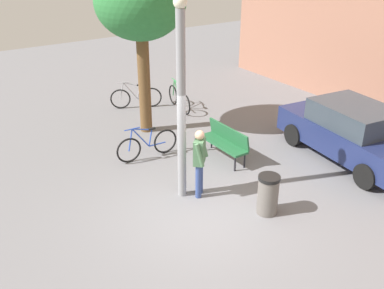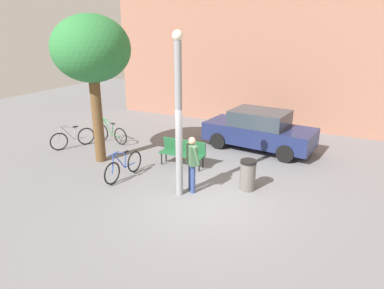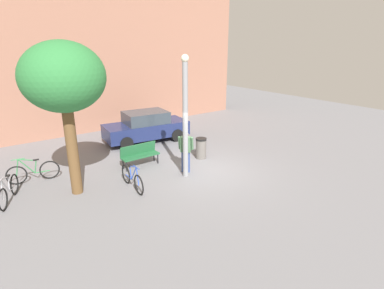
{
  "view_description": "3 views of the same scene",
  "coord_description": "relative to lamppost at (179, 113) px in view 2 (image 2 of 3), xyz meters",
  "views": [
    {
      "loc": [
        6.57,
        -4.64,
        5.57
      ],
      "look_at": [
        -0.91,
        0.36,
        1.2
      ],
      "focal_mm": 40.65,
      "sensor_mm": 36.0,
      "label": 1
    },
    {
      "loc": [
        3.43,
        -7.9,
        4.6
      ],
      "look_at": [
        -0.66,
        0.46,
        1.41
      ],
      "focal_mm": 32.36,
      "sensor_mm": 36.0,
      "label": 2
    },
    {
      "loc": [
        -7.32,
        -9.07,
        4.99
      ],
      "look_at": [
        -0.72,
        -0.19,
        1.31
      ],
      "focal_mm": 29.53,
      "sensor_mm": 36.0,
      "label": 3
    }
  ],
  "objects": [
    {
      "name": "trash_bin",
      "position": [
        1.66,
        1.16,
        -1.93
      ],
      "size": [
        0.48,
        0.48,
        0.92
      ],
      "color": "#66605B",
      "rests_on": "ground_plane"
    },
    {
      "name": "ground_plane",
      "position": [
        0.85,
        -0.04,
        -2.4
      ],
      "size": [
        36.0,
        36.0,
        0.0
      ],
      "primitive_type": "plane",
      "color": "slate"
    },
    {
      "name": "person_by_lamppost",
      "position": [
        0.24,
        0.33,
        -1.43
      ],
      "size": [
        0.58,
        0.58,
        1.67
      ],
      "color": "#334784",
      "rests_on": "ground_plane"
    },
    {
      "name": "plaza_tree",
      "position": [
        -3.79,
        1.09,
        1.45
      ],
      "size": [
        2.57,
        2.57,
        5.01
      ],
      "color": "brown",
      "rests_on": "ground_plane"
    },
    {
      "name": "park_bench",
      "position": [
        -0.92,
        1.98,
        -1.85
      ],
      "size": [
        1.61,
        0.49,
        0.92
      ],
      "color": "#236038",
      "rests_on": "ground_plane"
    },
    {
      "name": "bicycle_silver",
      "position": [
        -5.74,
        1.73,
        -2.01
      ],
      "size": [
        0.81,
        1.66,
        0.97
      ],
      "color": "black",
      "rests_on": "ground_plane"
    },
    {
      "name": "bicycle_blue",
      "position": [
        -2.13,
        0.23,
        -2.01
      ],
      "size": [
        0.14,
        1.81,
        0.97
      ],
      "color": "black",
      "rests_on": "ground_plane"
    },
    {
      "name": "bicycle_green",
      "position": [
        -4.79,
        2.93,
        -2.01
      ],
      "size": [
        1.8,
        0.33,
        0.97
      ],
      "color": "black",
      "rests_on": "ground_plane"
    },
    {
      "name": "lamppost",
      "position": [
        0.0,
        0.0,
        0.0
      ],
      "size": [
        0.28,
        0.28,
        4.53
      ],
      "color": "gray",
      "rests_on": "ground_plane"
    },
    {
      "name": "parked_car_navy",
      "position": [
        0.95,
        4.81,
        -1.62
      ],
      "size": [
        4.37,
        2.19,
        1.55
      ],
      "color": "navy",
      "rests_on": "ground_plane"
    },
    {
      "name": "building_facade",
      "position": [
        0.85,
        9.1,
        2.18
      ],
      "size": [
        17.32,
        2.0,
        9.16
      ],
      "primitive_type": "cube",
      "color": "#9E6B56",
      "rests_on": "ground_plane"
    }
  ]
}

